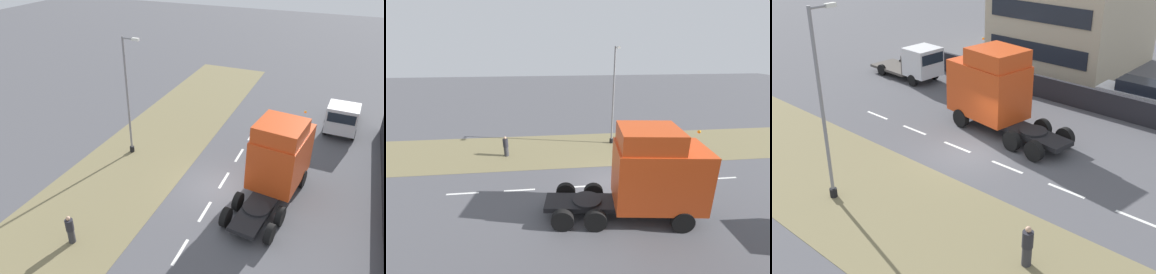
# 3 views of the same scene
# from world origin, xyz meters

# --- Properties ---
(ground_plane) EXTENTS (120.00, 120.00, 0.00)m
(ground_plane) POSITION_xyz_m (0.00, 0.00, 0.00)
(ground_plane) COLOR #515156
(ground_plane) RESTS_ON ground
(grass_verge) EXTENTS (7.00, 44.00, 0.01)m
(grass_verge) POSITION_xyz_m (-6.00, 0.00, 0.01)
(grass_verge) COLOR olive
(grass_verge) RESTS_ON ground
(lane_markings) EXTENTS (0.16, 17.80, 0.00)m
(lane_markings) POSITION_xyz_m (0.00, -0.70, 0.00)
(lane_markings) COLOR white
(lane_markings) RESTS_ON ground
(boundary_wall) EXTENTS (0.25, 24.00, 1.43)m
(boundary_wall) POSITION_xyz_m (9.00, 0.00, 0.71)
(boundary_wall) COLOR #232328
(boundary_wall) RESTS_ON ground
(building_block) EXTENTS (9.93, 9.62, 10.58)m
(building_block) POSITION_xyz_m (17.40, 4.54, 4.74)
(building_block) COLOR #C1B293
(building_block) RESTS_ON ground
(lorry_cab) EXTENTS (3.53, 7.69, 4.70)m
(lorry_cab) POSITION_xyz_m (3.09, 1.11, 2.30)
(lorry_cab) COLOR black
(lorry_cab) RESTS_ON ground
(flatbed_truck) EXTENTS (2.41, 5.91, 2.50)m
(flatbed_truck) POSITION_xyz_m (6.03, 10.07, 1.33)
(flatbed_truck) COLOR silver
(flatbed_truck) RESTS_ON ground
(parked_car) EXTENTS (1.87, 4.62, 1.98)m
(parked_car) POSITION_xyz_m (10.73, -3.90, 0.97)
(parked_car) COLOR silver
(parked_car) RESTS_ON ground
(lamp_post) EXTENTS (1.27, 0.31, 7.96)m
(lamp_post) POSITION_xyz_m (-6.89, 1.65, 3.72)
(lamp_post) COLOR black
(lamp_post) RESTS_ON ground
(pedestrian) EXTENTS (0.39, 0.39, 1.59)m
(pedestrian) POSITION_xyz_m (-5.14, -6.97, 0.77)
(pedestrian) COLOR #333338
(pedestrian) RESTS_ON ground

